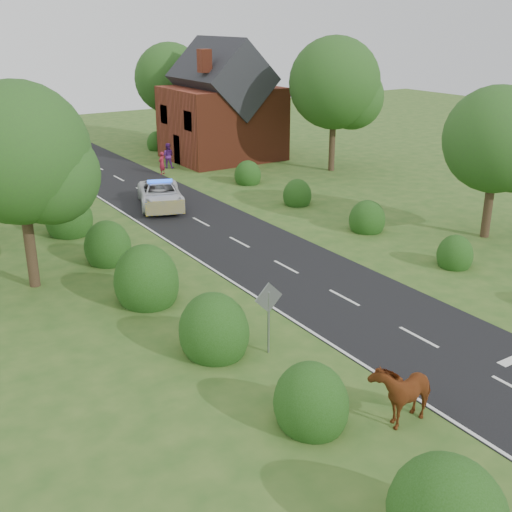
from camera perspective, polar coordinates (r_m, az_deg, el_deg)
ground at (r=23.29m, az=14.26°, el=-7.05°), size 120.00×120.00×0.00m
road at (r=34.32m, az=-4.11°, el=2.61°), size 6.00×70.00×0.02m
road_markings at (r=31.87m, az=-4.82°, el=1.19°), size 4.96×70.00×0.01m
hedgerow_left at (r=28.69m, az=-12.34°, el=0.08°), size 2.75×50.41×3.00m
hedgerow_right at (r=34.84m, az=8.50°, el=3.64°), size 2.10×45.78×2.10m
tree_left_a at (r=26.72m, az=-19.74°, el=8.12°), size 5.74×5.60×8.38m
tree_right_a at (r=33.73m, az=21.00°, el=9.30°), size 5.33×5.20×7.56m
tree_right_b at (r=46.67m, az=7.40°, el=14.70°), size 6.56×6.40×9.40m
tree_right_c at (r=57.47m, az=-7.35°, el=15.17°), size 6.15×6.00×8.58m
road_sign at (r=20.93m, az=1.12°, el=-4.58°), size 1.06×0.08×2.53m
house at (r=50.84m, az=-3.05°, el=12.86°), size 8.00×7.40×9.17m
cow at (r=18.56m, az=12.83°, el=-11.87°), size 2.22×1.35×1.49m
police_van at (r=38.24m, az=-8.48°, el=5.43°), size 4.01×5.74×1.60m
pedestrian_red at (r=46.30m, az=-8.37°, el=8.17°), size 0.70×0.63×1.61m
pedestrian_purple at (r=48.21m, az=-7.84°, el=8.82°), size 1.14×1.11×1.85m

